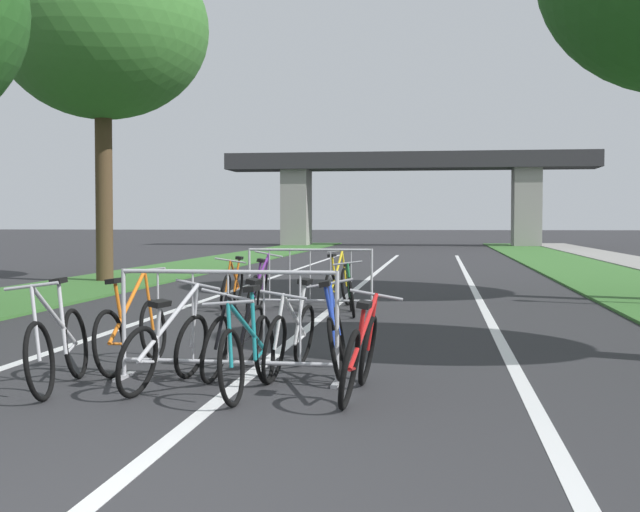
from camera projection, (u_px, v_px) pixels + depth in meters
grass_verge_left at (200, 265)px, 29.16m from camera, size 3.03×59.25×0.05m
grass_verge_right at (578, 268)px, 27.45m from camera, size 3.03×59.25×0.05m
lane_stripe_center at (365, 282)px, 21.28m from camera, size 0.14×34.27×0.01m
lane_stripe_right_lane at (471, 283)px, 20.93m from camera, size 0.14×34.27×0.01m
lane_stripe_left_lane at (262, 281)px, 21.64m from camera, size 0.14×34.27×0.01m
overpass_bridge at (409, 177)px, 52.61m from camera, size 22.49×3.14×5.68m
tree_left_cypress_far at (102, 30)px, 20.94m from camera, size 5.17×5.17×8.40m
crowd_barrier_nearest at (228, 327)px, 8.05m from camera, size 2.13×0.49×1.05m
crowd_barrier_second at (310, 280)px, 14.37m from camera, size 2.14×0.52×1.05m
bicycle_silver_0 at (166, 349)px, 7.72m from camera, size 0.64×1.58×0.96m
bicycle_orange_1 at (132, 332)px, 8.74m from camera, size 0.47×1.73×1.02m
bicycle_teal_2 at (249, 353)px, 7.45m from camera, size 0.44×1.66×0.93m
bicycle_white_3 at (291, 337)px, 8.41m from camera, size 0.45×1.68×0.93m
bicycle_red_4 at (360, 355)px, 7.32m from camera, size 0.48×1.71×0.89m
bicycle_yellow_5 at (339, 286)px, 14.85m from camera, size 0.56×1.78×1.02m
bicycle_blue_6 at (336, 337)px, 8.50m from camera, size 0.51×1.62×0.94m
bicycle_purple_7 at (258, 290)px, 14.11m from camera, size 0.48×1.70×1.01m
bicycle_black_8 at (236, 337)px, 8.41m from camera, size 0.50×1.69×0.93m
bicycle_green_9 at (350, 293)px, 13.83m from camera, size 0.46×1.63×0.90m
bicycle_silver_10 at (58, 347)px, 7.67m from camera, size 0.45×1.71×1.00m
bicycle_orange_11 at (233, 287)px, 15.03m from camera, size 0.54×1.70×0.89m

